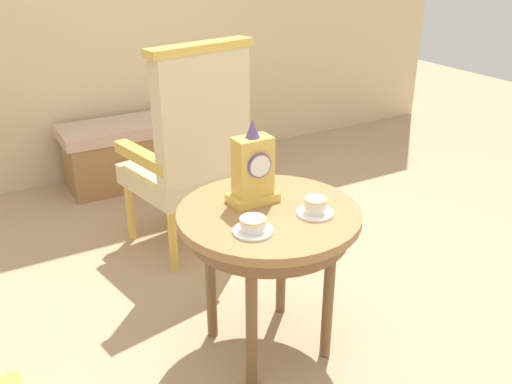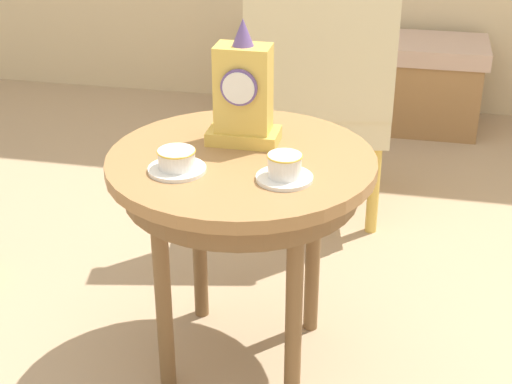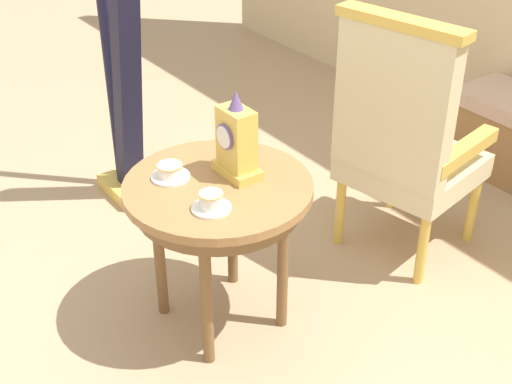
# 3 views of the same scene
# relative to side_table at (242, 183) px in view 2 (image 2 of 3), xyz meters

# --- Properties ---
(ground_plane) EXTENTS (10.00, 10.00, 0.00)m
(ground_plane) POSITION_rel_side_table_xyz_m (-0.02, 0.01, -0.56)
(ground_plane) COLOR tan
(side_table) EXTENTS (0.70, 0.70, 0.64)m
(side_table) POSITION_rel_side_table_xyz_m (0.00, 0.00, 0.00)
(side_table) COLOR #9E7042
(side_table) RESTS_ON ground
(teacup_left) EXTENTS (0.15, 0.15, 0.06)m
(teacup_left) POSITION_rel_side_table_xyz_m (-0.14, -0.12, 0.10)
(teacup_left) COLOR white
(teacup_left) RESTS_ON side_table
(teacup_right) EXTENTS (0.14, 0.14, 0.07)m
(teacup_right) POSITION_rel_side_table_xyz_m (0.13, -0.11, 0.11)
(teacup_right) COLOR white
(teacup_right) RESTS_ON side_table
(mantel_clock) EXTENTS (0.19, 0.11, 0.34)m
(mantel_clock) POSITION_rel_side_table_xyz_m (-0.02, 0.09, 0.21)
(mantel_clock) COLOR gold
(mantel_clock) RESTS_ON side_table
(armchair) EXTENTS (0.63, 0.62, 1.14)m
(armchair) POSITION_rel_side_table_xyz_m (0.07, 0.90, 0.03)
(armchair) COLOR beige
(armchair) RESTS_ON ground
(window_bench) EXTENTS (1.16, 0.40, 0.44)m
(window_bench) POSITION_rel_side_table_xyz_m (0.18, 1.96, -0.34)
(window_bench) COLOR #CCA893
(window_bench) RESTS_ON ground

